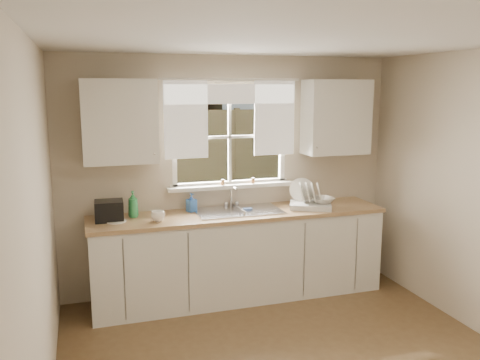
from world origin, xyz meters
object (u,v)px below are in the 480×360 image
object	(u,v)px
cup	(158,216)
black_appliance	(109,211)
dish_rack	(310,201)
soap_bottle_a	(133,204)

from	to	relation	value
cup	black_appliance	bearing A→B (deg)	157.34
cup	black_appliance	xyz separation A→B (m)	(-0.44, 0.18, 0.05)
cup	black_appliance	world-z (taller)	black_appliance
dish_rack	cup	distance (m)	1.62
dish_rack	black_appliance	world-z (taller)	dish_rack
black_appliance	cup	bearing A→B (deg)	-19.60
soap_bottle_a	cup	world-z (taller)	soap_bottle_a
soap_bottle_a	black_appliance	distance (m)	0.24
soap_bottle_a	black_appliance	xyz separation A→B (m)	(-0.23, -0.06, -0.03)
dish_rack	soap_bottle_a	bearing A→B (deg)	174.76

